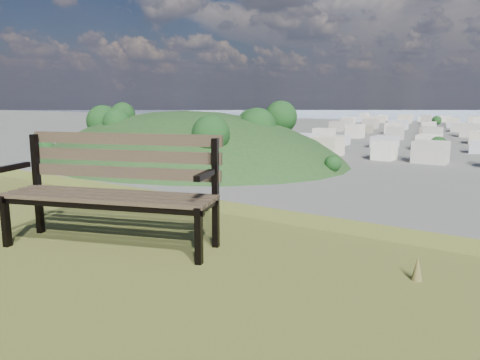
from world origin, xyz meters
The scene contains 2 objects.
park_bench centered at (-0.02, 2.58, 25.55)m, with size 1.93×1.18×0.96m.
green_wooded_hill centered at (-127.38, 151.65, 0.12)m, with size 162.21×129.77×81.10m.
Camera 1 is at (3.13, -0.11, 26.28)m, focal length 35.00 mm.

